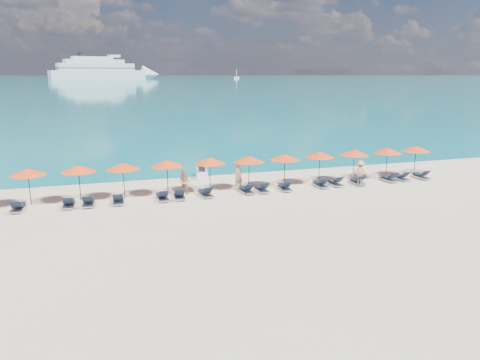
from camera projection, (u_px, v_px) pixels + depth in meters
name	position (u px, v px, depth m)	size (l,w,h in m)	color
ground	(256.00, 213.00, 26.02)	(1400.00, 1400.00, 0.00)	beige
sea	(95.00, 78.00, 638.85)	(1600.00, 1300.00, 0.01)	#1FA9B2
cruise_ship	(108.00, 71.00, 518.98)	(123.77, 50.98, 34.22)	silver
sailboat_near	(236.00, 78.00, 500.50)	(5.53, 1.84, 10.13)	silver
sailboat_far	(237.00, 77.00, 590.03)	(6.51, 2.17, 11.94)	silver
jetski	(202.00, 173.00, 34.78)	(1.18, 2.25, 0.76)	white
beachgoer_a	(239.00, 177.00, 30.77)	(0.67, 0.44, 1.83)	tan
beachgoer_b	(185.00, 182.00, 29.59)	(0.79, 0.46, 1.63)	tan
beachgoer_c	(360.00, 173.00, 32.00)	(1.14, 0.53, 1.76)	tan
umbrella_1	(28.00, 172.00, 26.96)	(2.10, 2.10, 2.28)	black
umbrella_2	(78.00, 168.00, 27.89)	(2.10, 2.10, 2.28)	black
umbrella_3	(123.00, 166.00, 28.57)	(2.10, 2.10, 2.28)	black
umbrella_4	(167.00, 163.00, 29.51)	(2.10, 2.10, 2.28)	black
umbrella_5	(210.00, 161.00, 30.37)	(2.10, 2.10, 2.28)	black
umbrella_6	(249.00, 159.00, 30.92)	(2.10, 2.10, 2.28)	black
umbrella_7	(285.00, 157.00, 31.68)	(2.10, 2.10, 2.28)	black
umbrella_8	(320.00, 154.00, 32.65)	(2.10, 2.10, 2.28)	black
umbrella_9	(354.00, 152.00, 33.45)	(2.10, 2.10, 2.28)	black
umbrella_10	(388.00, 151.00, 34.24)	(2.10, 2.10, 2.28)	black
umbrella_11	(416.00, 149.00, 35.11)	(2.10, 2.10, 2.28)	black
lounger_2	(18.00, 207.00, 26.26)	(0.76, 1.74, 0.66)	silver
lounger_3	(69.00, 203.00, 26.98)	(0.70, 1.73, 0.66)	silver
lounger_4	(88.00, 202.00, 27.27)	(0.75, 1.74, 0.66)	silver
lounger_5	(118.00, 200.00, 27.76)	(0.74, 1.74, 0.66)	silver
lounger_6	(163.00, 196.00, 28.50)	(0.67, 1.72, 0.66)	silver
lounger_7	(179.00, 195.00, 28.80)	(0.77, 1.75, 0.66)	silver
lounger_8	(206.00, 193.00, 29.34)	(0.72, 1.73, 0.66)	silver
lounger_9	(246.00, 190.00, 30.15)	(0.66, 1.72, 0.66)	silver
lounger_10	(261.00, 188.00, 30.46)	(0.66, 1.71, 0.66)	silver
lounger_11	(285.00, 187.00, 30.89)	(0.79, 1.76, 0.66)	silver
lounger_12	(320.00, 184.00, 31.74)	(0.75, 1.74, 0.66)	silver
lounger_13	(334.00, 182.00, 32.16)	(0.63, 1.70, 0.66)	silver
lounger_14	(357.00, 181.00, 32.47)	(0.79, 1.76, 0.66)	silver
lounger_15	(388.00, 178.00, 33.40)	(0.63, 1.70, 0.66)	silver
lounger_16	(401.00, 177.00, 33.76)	(0.67, 1.72, 0.66)	silver
lounger_17	(421.00, 176.00, 34.21)	(0.73, 1.74, 0.66)	silver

